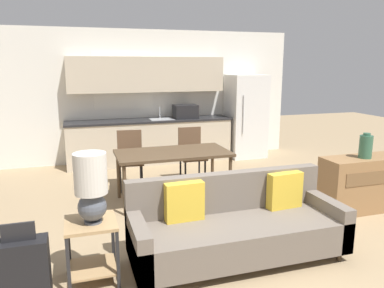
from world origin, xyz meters
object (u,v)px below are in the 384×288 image
(table_lamp, at_px, (91,186))
(dining_chair_far_left, at_px, (130,157))
(credenza, at_px, (363,184))
(vase, at_px, (366,146))
(couch, at_px, (235,226))
(side_table, at_px, (92,241))
(refrigerator, at_px, (246,116))
(dining_chair_far_right, at_px, (191,153))
(dining_table, at_px, (173,156))
(suitcase, at_px, (22,269))

(table_lamp, relative_size, dining_chair_far_left, 0.68)
(table_lamp, xyz_separation_m, dining_chair_far_left, (0.72, 2.64, -0.41))
(credenza, distance_m, vase, 0.54)
(couch, height_order, vase, vase)
(side_table, bearing_deg, table_lamp, -47.63)
(table_lamp, bearing_deg, vase, 10.59)
(vase, bearing_deg, dining_chair_far_left, 145.76)
(refrigerator, relative_size, credenza, 1.47)
(couch, bearing_deg, dining_chair_far_left, 105.27)
(refrigerator, xyz_separation_m, couch, (-2.04, -4.06, -0.55))
(table_lamp, bearing_deg, dining_chair_far_left, 74.80)
(refrigerator, bearing_deg, dining_chair_far_right, -139.17)
(dining_table, xyz_separation_m, couch, (0.20, -1.81, -0.35))
(refrigerator, xyz_separation_m, credenza, (0.19, -3.39, -0.51))
(couch, relative_size, suitcase, 3.14)
(side_table, bearing_deg, credenza, 10.52)
(dining_table, bearing_deg, credenza, -25.22)
(couch, xyz_separation_m, side_table, (-1.45, -0.01, 0.06))
(dining_table, height_order, dining_chair_far_left, dining_chair_far_left)
(refrigerator, xyz_separation_m, dining_chair_far_left, (-2.75, -1.46, -0.37))
(refrigerator, relative_size, suitcase, 2.54)
(table_lamp, relative_size, credenza, 0.53)
(couch, height_order, table_lamp, table_lamp)
(dining_table, height_order, side_table, dining_table)
(credenza, relative_size, suitcase, 1.72)
(suitcase, bearing_deg, couch, 3.64)
(side_table, bearing_deg, couch, 0.40)
(dining_chair_far_left, xyz_separation_m, dining_chair_far_right, (1.04, -0.01, 0.00))
(table_lamp, bearing_deg, dining_chair_far_right, 56.17)
(dining_table, relative_size, dining_chair_far_left, 1.73)
(dining_table, relative_size, couch, 0.74)
(side_table, height_order, dining_chair_far_left, dining_chair_far_left)
(table_lamp, distance_m, vase, 3.66)
(side_table, height_order, dining_chair_far_right, dining_chair_far_right)
(dining_table, bearing_deg, refrigerator, 45.19)
(couch, bearing_deg, suitcase, -176.36)
(dining_chair_far_right, bearing_deg, table_lamp, -121.97)
(side_table, xyz_separation_m, table_lamp, (0.02, -0.02, 0.54))
(side_table, bearing_deg, refrigerator, 49.43)
(refrigerator, relative_size, side_table, 3.03)
(dining_chair_far_left, distance_m, suitcase, 3.05)
(vase, bearing_deg, dining_chair_far_right, 133.41)
(credenza, relative_size, vase, 3.55)
(couch, xyz_separation_m, dining_chair_far_right, (0.33, 2.59, 0.19))
(refrigerator, height_order, suitcase, refrigerator)
(credenza, distance_m, dining_chair_far_left, 3.52)
(vase, distance_m, dining_chair_far_right, 2.71)
(couch, relative_size, credenza, 1.82)
(side_table, xyz_separation_m, suitcase, (-0.59, -0.12, -0.12))
(couch, height_order, dining_chair_far_right, dining_chair_far_right)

